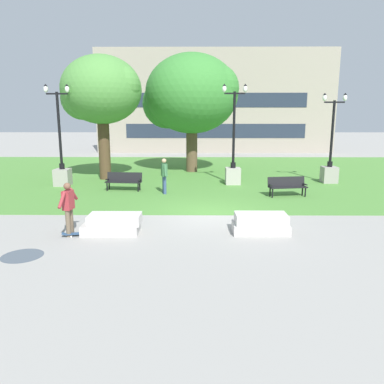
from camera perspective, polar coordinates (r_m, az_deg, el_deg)
name	(u,v)px	position (r m, az deg, el deg)	size (l,w,h in m)	color
ground_plane	(211,215)	(14.35, 2.99, -3.57)	(140.00, 140.00, 0.00)	gray
grass_lawn	(205,174)	(24.13, 1.95, 2.70)	(40.00, 20.00, 0.02)	#4C8438
concrete_block_center	(113,224)	(12.37, -11.98, -4.83)	(1.87, 0.90, 0.64)	#BCB7B2
concrete_block_left	(261,224)	(12.37, 10.42, -4.78)	(1.80, 0.90, 0.64)	#BCB7B2
person_skateboarder	(68,206)	(12.34, -18.31, -2.03)	(0.29, 1.36, 1.71)	brown
skateboard	(79,233)	(12.45, -16.89, -6.05)	(1.04, 0.43, 0.14)	#2D4C75
puddle	(22,256)	(11.32, -24.44, -8.84)	(1.12, 1.12, 0.01)	#47515B
park_bench_near_left	(287,185)	(18.09, 14.29, 1.02)	(1.86, 0.79, 0.90)	black
park_bench_near_right	(124,180)	(19.19, -10.34, 1.79)	(1.85, 0.72, 0.90)	black
lamp_post_right	(62,166)	(21.26, -19.21, 3.78)	(1.32, 0.80, 5.32)	gray
lamp_post_center	(233,165)	(20.65, 6.28, 4.16)	(1.32, 0.80, 5.36)	#ADA89E
lamp_post_left	(330,165)	(22.36, 20.26, 3.89)	(1.32, 0.80, 4.92)	gray
tree_near_right	(191,95)	(25.15, -0.21, 14.56)	(6.33, 6.02, 7.66)	brown
tree_far_right	(101,91)	(22.71, -13.74, 14.67)	(4.78, 4.55, 7.09)	#4C3823
person_bystander_near_lawn	(164,174)	(18.05, -4.25, 2.76)	(0.34, 0.82, 1.71)	#384C7A
building_facade_distant	(216,102)	(38.41, 3.62, 13.59)	(23.84, 1.03, 10.17)	gray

